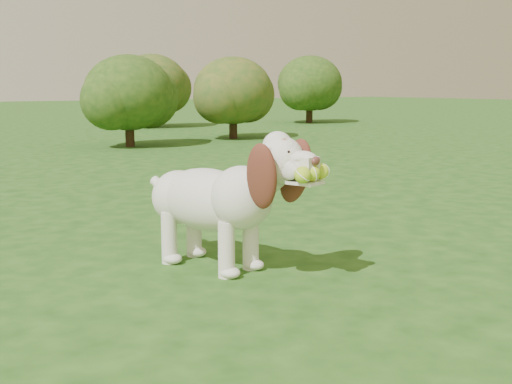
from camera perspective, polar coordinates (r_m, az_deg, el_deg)
ground at (r=3.76m, az=-7.99°, el=-6.46°), size 80.00×80.00×0.00m
dog at (r=3.56m, az=-3.07°, el=-0.28°), size 0.64×1.21×0.80m
shrub_d at (r=12.47m, az=-2.06°, el=8.99°), size 1.52×1.52×1.57m
shrub_h at (r=17.86m, az=4.80°, el=9.59°), size 1.76×1.76×1.83m
shrub_c at (r=11.01m, az=-11.27°, el=8.64°), size 1.48×1.48×1.53m
shrub_f at (r=16.05m, az=-9.24°, el=9.43°), size 1.72×1.72×1.78m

